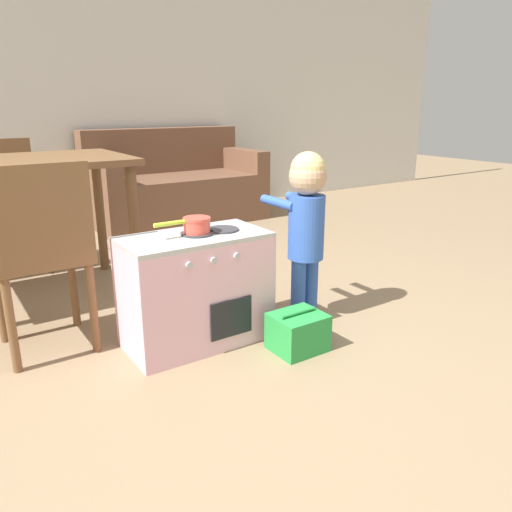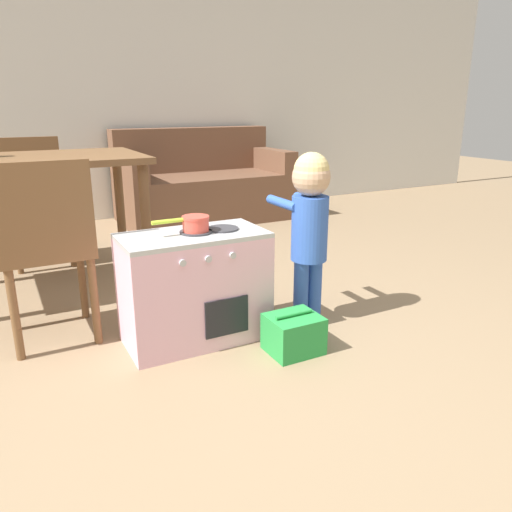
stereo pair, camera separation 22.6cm
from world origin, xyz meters
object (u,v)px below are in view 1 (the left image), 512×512
Objects in this scene: dining_table at (2,180)px; dining_chair_far at (8,201)px; child_figure at (306,213)px; dining_chair_near at (41,253)px; play_kitchen at (196,289)px; toy_basket at (298,332)px; couch at (174,187)px; toy_pot at (196,224)px.

dining_chair_far is at bearing 81.53° from dining_table.
child_figure is 1.01× the size of dining_chair_near.
play_kitchen is 0.77× the size of dining_chair_near.
couch is at bearing 76.10° from toy_basket.
child_figure reaches higher than dining_chair_far.
dining_chair_near is (-0.90, 0.58, 0.37)m from toy_basket.
toy_basket is at bearing -103.90° from couch.
dining_chair_near is at bearing 147.15° from toy_basket.
dining_chair_near is at bearing -88.43° from dining_table.
couch is (1.57, 1.37, -0.36)m from dining_table.
dining_chair_near is at bearing 155.79° from toy_pot.
dining_chair_near is 1.35m from dining_chair_far.
play_kitchen is 2.85× the size of toy_basket.
dining_chair_far is at bearing -153.92° from couch.
couch is at bearing 41.01° from dining_table.
dining_chair_far is (-0.82, 1.92, 0.37)m from toy_basket.
dining_chair_near is at bearing 86.73° from dining_chair_far.
couch reaches higher than toy_basket.
dining_chair_near is at bearing 163.14° from child_figure.
dining_chair_near is (-1.12, 0.34, -0.09)m from child_figure.
child_figure is (0.54, -0.08, -0.00)m from toy_pot.
dining_chair_near is (-0.58, 0.26, -0.10)m from toy_pot.
toy_basket is 0.18× the size of dining_table.
dining_chair_far reaches higher than dining_table.
couch is at bearing 79.89° from child_figure.
couch is at bearing 53.09° from dining_chair_near.
dining_table is (-0.92, 1.28, 0.58)m from toy_basket.
toy_basket is at bearing -133.32° from child_figure.
dining_table is 2.11m from couch.
toy_pot is 0.20× the size of dining_table.
toy_basket is (0.33, -0.32, -0.17)m from play_kitchen.
dining_table is at bearing 91.57° from dining_chair_near.
dining_table is at bearing 137.68° from child_figure.
toy_basket is at bearing 113.11° from dining_chair_far.
toy_basket is at bearing -45.17° from toy_pot.
play_kitchen is at bearing -112.85° from couch.
couch is at bearing 67.15° from play_kitchen.
play_kitchen is at bearing -177.29° from toy_pot.
dining_table is 1.52× the size of dining_chair_far.
couch is (0.98, 2.33, 0.05)m from play_kitchen.
play_kitchen is 0.30m from toy_pot.
child_figure is at bearing -8.10° from play_kitchen.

